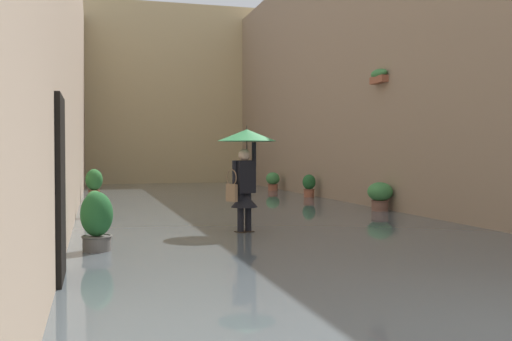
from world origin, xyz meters
name	(u,v)px	position (x,y,z in m)	size (l,w,h in m)	color
ground_plane	(220,208)	(0.00, -12.84, 0.00)	(64.19, 64.19, 0.00)	slate
flood_water	(220,206)	(0.00, -12.84, 0.04)	(8.52, 31.67, 0.08)	#515B60
building_facade_left	(373,67)	(-4.76, -12.83, 4.17)	(2.04, 29.67, 8.35)	gray
building_facade_right	(42,59)	(4.76, -12.83, 4.02)	(2.04, 29.67, 8.04)	tan
building_facade_far	(164,96)	(0.00, -26.57, 4.49)	(11.32, 1.80, 8.97)	tan
person_wading	(246,157)	(0.74, -6.92, 1.48)	(1.10, 1.10, 2.06)	#2D2319
potted_plant_far_left	(309,186)	(-3.50, -14.99, 0.46)	(0.44, 0.44, 0.84)	#9E563D
potted_plant_near_right	(95,205)	(3.45, -10.28, 0.36)	(0.39, 0.39, 0.70)	#66605B
potted_plant_near_left	(273,181)	(-3.41, -18.85, 0.45)	(0.55, 0.55, 0.80)	#9E563D
potted_plant_far_right	(94,183)	(3.46, -15.43, 0.62)	(0.53, 0.53, 1.06)	#9E563D
potted_plant_mid_left	(380,196)	(-3.56, -9.98, 0.47)	(0.64, 0.64, 0.81)	brown
potted_plant_mid_right	(97,223)	(3.42, -5.40, 0.51)	(0.48, 0.48, 0.97)	#66605B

